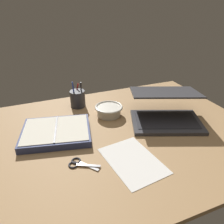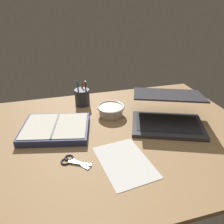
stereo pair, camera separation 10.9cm
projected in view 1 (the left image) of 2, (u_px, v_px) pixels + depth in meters
desk_top at (113, 135)px, 105.02cm from camera, size 140.00×100.00×2.00cm
laptop at (166, 111)px, 113.32cm from camera, size 44.67×43.60×15.45cm
bowl at (109, 110)px, 119.30cm from camera, size 15.20×15.20×5.46cm
pen_cup at (78, 99)px, 127.84cm from camera, size 8.67×8.67×15.86cm
planner at (56, 132)px, 102.57cm from camera, size 36.04×31.25×3.76cm
scissors at (78, 163)px, 85.54cm from camera, size 11.73×10.77×0.80cm
paper_sheet_front at (132, 161)px, 87.30cm from camera, size 21.77×28.85×0.16cm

